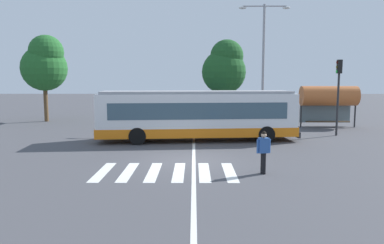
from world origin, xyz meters
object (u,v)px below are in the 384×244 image
Objects in this scene: background_tree_left at (45,64)px; parked_car_charcoal at (144,114)px; pedestrian_crossing_street at (264,150)px; traffic_light_far_corner at (338,85)px; bus_stop_shelter at (329,97)px; parked_car_blue at (206,114)px; parked_car_silver at (176,114)px; twin_arm_street_lamp at (263,53)px; background_tree_right at (225,67)px; city_transit_bus at (197,115)px.

parked_car_charcoal is at bearing -7.00° from background_tree_left.
traffic_light_far_corner is (6.83, 9.91, 2.40)m from pedestrian_crossing_street.
pedestrian_crossing_street is 0.34× the size of traffic_light_far_corner.
pedestrian_crossing_street is at bearing -118.90° from bus_stop_shelter.
background_tree_left is at bearing 176.28° from parked_car_blue.
parked_car_silver is at bearing 145.71° from traffic_light_far_corner.
parked_car_charcoal is 0.60× the size of background_tree_left.
traffic_light_far_corner is (11.21, -7.65, 2.60)m from parked_car_silver.
parked_car_blue is 14.95m from background_tree_left.
twin_arm_street_lamp reaches higher than pedestrian_crossing_street.
parked_car_charcoal is 0.90× the size of traffic_light_far_corner.
background_tree_left reaches higher than background_tree_right.
bus_stop_shelter is at bearing -10.51° from parked_car_charcoal.
parked_car_charcoal is 5.40m from parked_car_blue.
parked_car_silver is (-1.81, 9.67, -0.82)m from city_transit_bus.
parked_car_charcoal is 11.29m from twin_arm_street_lamp.
background_tree_left is at bearing 170.79° from bus_stop_shelter.
background_tree_left is (-13.42, 10.13, 3.56)m from city_transit_bus.
city_transit_bus is 8.32m from pedestrian_crossing_street.
bus_stop_shelter is 0.58× the size of background_tree_right.
twin_arm_street_lamp is at bearing 129.10° from traffic_light_far_corner.
city_transit_bus is at bearing -79.39° from parked_car_silver.
city_transit_bus is at bearing -167.84° from traffic_light_far_corner.
parked_car_blue is at bearing -9.94° from parked_car_silver.
parked_car_charcoal is 1.00× the size of parked_car_blue.
parked_car_blue is at bearing 95.77° from pedestrian_crossing_street.
background_tree_right is (-2.60, 5.52, -0.93)m from twin_arm_street_lamp.
pedestrian_crossing_street is at bearing -67.18° from parked_car_charcoal.
twin_arm_street_lamp is (9.89, -2.01, 5.07)m from parked_car_charcoal.
twin_arm_street_lamp is (5.33, 7.03, 4.25)m from city_transit_bus.
twin_arm_street_lamp reaches higher than city_transit_bus.
background_tree_right is (4.55, 2.88, 4.14)m from parked_car_silver.
background_tree_right is (-6.66, 10.53, 1.54)m from traffic_light_far_corner.
city_transit_bus is 9.28m from parked_car_blue.
background_tree_left is at bearing 160.44° from traffic_light_far_corner.
city_transit_bus reaches higher than parked_car_blue.
background_tree_right is at bearing 8.53° from background_tree_left.
background_tree_left reaches higher than parked_car_charcoal.
background_tree_right is at bearing 115.18° from twin_arm_street_lamp.
city_transit_bus is 2.73× the size of parked_car_silver.
twin_arm_street_lamp is at bearing -11.50° from parked_car_charcoal.
background_tree_right reaches higher than parked_car_charcoal.
traffic_light_far_corner reaches higher than city_transit_bus.
city_transit_bus reaches higher than parked_car_charcoal.
pedestrian_crossing_street is 0.38× the size of parked_car_blue.
bus_stop_shelter reaches higher than city_transit_bus.
parked_car_silver is 0.47× the size of twin_arm_street_lamp.
city_transit_bus is 9.88m from parked_car_silver.
traffic_light_far_corner is at bearing -50.90° from twin_arm_street_lamp.
parked_car_charcoal is at bearing 168.50° from twin_arm_street_lamp.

